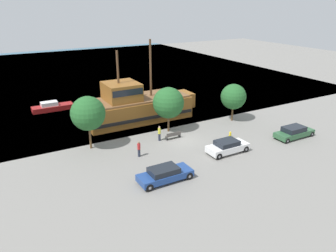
# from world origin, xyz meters

# --- Properties ---
(ground_plane) EXTENTS (160.00, 160.00, 0.00)m
(ground_plane) POSITION_xyz_m (0.00, 0.00, 0.00)
(ground_plane) COLOR gray
(water_surface) EXTENTS (80.00, 80.00, 0.00)m
(water_surface) POSITION_xyz_m (0.00, 44.00, 0.00)
(water_surface) COLOR #38667F
(water_surface) RESTS_ON ground
(pirate_ship) EXTENTS (15.40, 5.56, 10.53)m
(pirate_ship) POSITION_xyz_m (-1.84, 8.95, 1.96)
(pirate_ship) COLOR brown
(pirate_ship) RESTS_ON water_surface
(moored_boat_dockside) EXTENTS (5.81, 1.83, 1.34)m
(moored_boat_dockside) POSITION_xyz_m (-10.96, 18.78, 0.51)
(moored_boat_dockside) COLOR maroon
(moored_boat_dockside) RESTS_ON water_surface
(parked_car_curb_front) EXTENTS (4.55, 1.95, 1.42)m
(parked_car_curb_front) POSITION_xyz_m (2.27, -5.26, 0.72)
(parked_car_curb_front) COLOR white
(parked_car_curb_front) RESTS_ON ground_plane
(parked_car_curb_mid) EXTENTS (4.97, 1.97, 1.36)m
(parked_car_curb_mid) POSITION_xyz_m (-6.30, -7.11, 0.69)
(parked_car_curb_mid) COLOR navy
(parked_car_curb_mid) RESTS_ON ground_plane
(parked_car_curb_rear) EXTENTS (4.99, 1.93, 1.38)m
(parked_car_curb_rear) POSITION_xyz_m (11.75, -5.84, 0.68)
(parked_car_curb_rear) COLOR #2D5B38
(parked_car_curb_rear) RESTS_ON ground_plane
(fire_hydrant) EXTENTS (0.42, 0.25, 0.76)m
(fire_hydrant) POSITION_xyz_m (5.19, -2.21, 0.41)
(fire_hydrant) COLOR yellow
(fire_hydrant) RESTS_ON ground_plane
(bench_promenade_east) EXTENTS (1.89, 0.45, 0.85)m
(bench_promenade_east) POSITION_xyz_m (-0.82, 0.77, 0.44)
(bench_promenade_east) COLOR #4C4742
(bench_promenade_east) RESTS_ON ground_plane
(pedestrian_walking_near) EXTENTS (0.32, 0.32, 1.69)m
(pedestrian_walking_near) POSITION_xyz_m (-6.24, -1.49, 0.86)
(pedestrian_walking_near) COLOR #232838
(pedestrian_walking_near) RESTS_ON ground_plane
(pedestrian_walking_far) EXTENTS (0.32, 0.32, 1.75)m
(pedestrian_walking_far) POSITION_xyz_m (-2.45, 1.14, 0.89)
(pedestrian_walking_far) COLOR #232838
(pedestrian_walking_far) RESTS_ON ground_plane
(tree_row_east) EXTENTS (3.67, 3.67, 5.85)m
(tree_row_east) POSITION_xyz_m (-9.96, 2.97, 4.01)
(tree_row_east) COLOR brown
(tree_row_east) RESTS_ON ground_plane
(tree_row_mideast) EXTENTS (3.77, 3.77, 5.55)m
(tree_row_mideast) POSITION_xyz_m (-0.14, 3.14, 3.65)
(tree_row_mideast) COLOR brown
(tree_row_mideast) RESTS_ON ground_plane
(tree_row_midwest) EXTENTS (3.34, 3.34, 4.99)m
(tree_row_midwest) POSITION_xyz_m (9.23, 2.33, 3.31)
(tree_row_midwest) COLOR brown
(tree_row_midwest) RESTS_ON ground_plane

